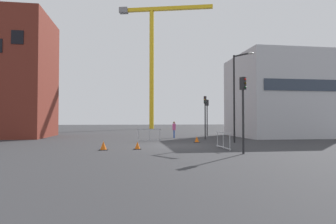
{
  "coord_description": "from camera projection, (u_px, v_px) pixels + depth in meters",
  "views": [
    {
      "loc": [
        -3.25,
        -19.39,
        1.9
      ],
      "look_at": [
        0.0,
        3.56,
        2.53
      ],
      "focal_mm": 29.31,
      "sensor_mm": 36.0,
      "label": 1
    }
  ],
  "objects": [
    {
      "name": "ground",
      "position": [
        175.0,
        146.0,
        19.59
      ],
      "size": [
        160.0,
        160.0,
        0.0
      ],
      "primitive_type": "plane",
      "color": "#333335"
    },
    {
      "name": "brick_building",
      "position": [
        4.0,
        76.0,
        29.05
      ],
      "size": [
        9.24,
        7.85,
        12.93
      ],
      "color": "maroon",
      "rests_on": "ground"
    },
    {
      "name": "office_block",
      "position": [
        276.0,
        96.0,
        30.48
      ],
      "size": [
        9.0,
        8.94,
        8.93
      ],
      "color": "#B7B7BC",
      "rests_on": "ground"
    },
    {
      "name": "construction_crane",
      "position": [
        154.0,
        47.0,
        55.93
      ],
      "size": [
        18.77,
        5.72,
        25.07
      ],
      "color": "gold",
      "rests_on": "ground"
    },
    {
      "name": "streetlamp_tall",
      "position": [
        236.0,
        91.0,
        22.35
      ],
      "size": [
        1.17,
        1.52,
        7.2
      ],
      "color": "black",
      "rests_on": "ground"
    },
    {
      "name": "traffic_light_near",
      "position": [
        207.0,
        112.0,
        31.74
      ],
      "size": [
        0.39,
        0.34,
        4.18
      ],
      "color": "#2D2D30",
      "rests_on": "ground"
    },
    {
      "name": "traffic_light_median",
      "position": [
        243.0,
        103.0,
        15.13
      ],
      "size": [
        0.34,
        0.39,
        4.24
      ],
      "color": "#232326",
      "rests_on": "ground"
    },
    {
      "name": "traffic_light_island",
      "position": [
        205.0,
        110.0,
        26.42
      ],
      "size": [
        0.33,
        0.39,
        4.14
      ],
      "color": "#2D2D30",
      "rests_on": "ground"
    },
    {
      "name": "pedestrian_walking",
      "position": [
        174.0,
        128.0,
        28.09
      ],
      "size": [
        0.34,
        0.34,
        1.69
      ],
      "color": "#33519E",
      "rests_on": "ground"
    },
    {
      "name": "safety_barrier_right_run",
      "position": [
        149.0,
        135.0,
        23.9
      ],
      "size": [
        2.08,
        0.07,
        1.08
      ],
      "color": "gray",
      "rests_on": "ground"
    },
    {
      "name": "safety_barrier_front",
      "position": [
        223.0,
        140.0,
        17.64
      ],
      "size": [
        0.06,
        2.6,
        1.08
      ],
      "color": "#B2B5BA",
      "rests_on": "ground"
    },
    {
      "name": "traffic_cone_on_verge",
      "position": [
        137.0,
        146.0,
        17.45
      ],
      "size": [
        0.47,
        0.47,
        0.48
      ],
      "color": "black",
      "rests_on": "ground"
    },
    {
      "name": "traffic_cone_orange",
      "position": [
        103.0,
        146.0,
        17.0
      ],
      "size": [
        0.54,
        0.54,
        0.55
      ],
      "color": "black",
      "rests_on": "ground"
    },
    {
      "name": "traffic_cone_by_barrier",
      "position": [
        197.0,
        140.0,
        22.72
      ],
      "size": [
        0.49,
        0.49,
        0.5
      ],
      "color": "black",
      "rests_on": "ground"
    }
  ]
}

